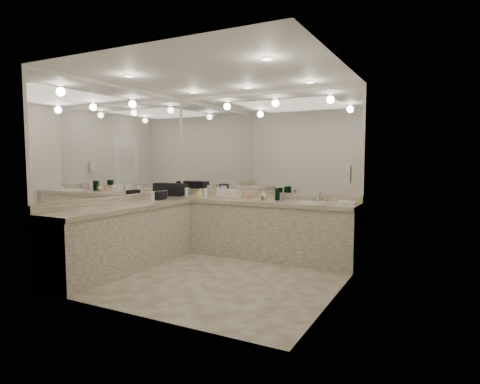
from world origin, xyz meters
The scene contains 38 objects.
floor centered at (0.00, 0.00, 0.00)m, with size 3.20×3.20×0.00m, color beige.
ceiling centered at (0.00, 0.00, 2.60)m, with size 3.20×3.20×0.00m, color white.
wall_back centered at (0.00, 1.50, 1.30)m, with size 3.20×0.02×2.60m, color beige.
wall_left centered at (-1.60, 0.00, 1.30)m, with size 0.02×3.00×2.60m, color beige.
wall_right centered at (1.60, 0.00, 1.30)m, with size 0.02×3.00×2.60m, color beige.
vanity_back_base centered at (0.00, 1.20, 0.42)m, with size 3.20×0.60×0.84m, color beige.
vanity_back_top centered at (0.00, 1.19, 0.87)m, with size 3.20×0.64×0.06m, color beige.
vanity_left_base centered at (-1.30, -0.30, 0.42)m, with size 0.60×2.40×0.84m, color beige.
vanity_left_top centered at (-1.29, -0.30, 0.87)m, with size 0.64×2.42×0.06m, color beige.
backsplash_back centered at (0.00, 1.48, 0.95)m, with size 3.20×0.04×0.10m, color beige.
backsplash_left centered at (-1.58, 0.00, 0.95)m, with size 0.04×3.00×0.10m, color beige.
mirror_back centered at (0.00, 1.49, 1.77)m, with size 3.12×0.01×1.55m, color white.
mirror_left centered at (-1.59, 0.00, 1.77)m, with size 0.01×2.92×1.55m, color white.
sink centered at (0.95, 1.20, 0.90)m, with size 0.44×0.44×0.03m, color white.
faucet centered at (0.95, 1.41, 0.97)m, with size 0.24×0.16×0.14m, color silver.
wall_phone centered at (1.56, 0.70, 1.35)m, with size 0.06×0.10×0.24m, color white.
door centered at (1.59, -0.50, 1.05)m, with size 0.02×0.82×2.10m, color white.
black_toiletry_bag centered at (-1.48, 1.15, 1.01)m, with size 0.38×0.24×0.22m, color black.
black_bag_spill centered at (-1.30, 0.51, 0.97)m, with size 0.11×0.25×0.13m, color black.
cream_cosmetic_case centered at (-0.39, 1.18, 0.97)m, with size 0.24×0.15×0.14m, color silver.
hand_towel centered at (1.43, 1.23, 0.92)m, with size 0.25×0.17×0.04m, color white.
lotion_left centered at (-1.30, 0.33, 0.97)m, with size 0.06×0.06×0.14m, color white.
soap_bottle_a centered at (-0.66, 1.21, 1.01)m, with size 0.09×0.09×0.22m, color silver.
soap_bottle_b centered at (-0.59, 1.20, 1.00)m, with size 0.09×0.10×0.21m, color white.
soap_bottle_c centered at (0.16, 1.21, 0.97)m, with size 0.11×0.11×0.14m, color #FFD385.
green_bottle_0 centered at (0.36, 1.33, 0.99)m, with size 0.07×0.07×0.19m, color #094B21.
green_bottle_1 centered at (0.36, 1.26, 0.99)m, with size 0.06×0.06×0.19m, color #094B21.
green_bottle_2 centered at (0.40, 1.29, 0.99)m, with size 0.07×0.07×0.19m, color #094B21.
green_bottle_3 centered at (0.39, 1.31, 1.00)m, with size 0.06×0.06×0.19m, color #094B21.
amenity_bottle_0 centered at (0.45, 1.18, 0.96)m, with size 0.04×0.04×0.13m, color #9966B2.
amenity_bottle_1 centered at (0.16, 1.15, 0.94)m, with size 0.04×0.04×0.07m, color #3F3F4C.
amenity_bottle_2 centered at (-1.25, 1.14, 0.97)m, with size 0.06×0.06×0.15m, color silver.
amenity_bottle_3 centered at (-0.39, 1.16, 0.95)m, with size 0.05×0.05×0.10m, color #E57F66.
amenity_bottle_4 centered at (-0.15, 1.27, 0.94)m, with size 0.06×0.06×0.08m, color #E57F66.
amenity_bottle_5 centered at (0.10, 1.31, 0.93)m, with size 0.04×0.04×0.06m, color #E57F66.
amenity_bottle_6 centered at (-0.96, 1.14, 0.97)m, with size 0.05×0.05×0.14m, color white.
amenity_bottle_7 centered at (-0.88, 1.17, 0.97)m, with size 0.06×0.06×0.15m, color white.
amenity_bottle_8 centered at (-1.15, 1.33, 0.94)m, with size 0.06×0.06×0.07m, color #F2D84C.
Camera 1 is at (2.68, -4.43, 1.56)m, focal length 30.00 mm.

